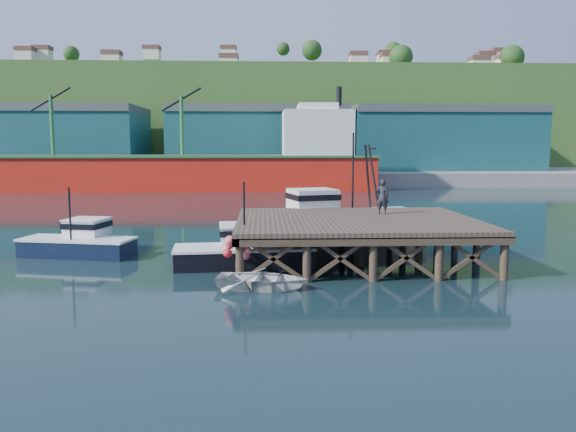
{
  "coord_description": "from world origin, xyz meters",
  "views": [
    {
      "loc": [
        0.82,
        -28.06,
        5.72
      ],
      "look_at": [
        2.14,
        2.0,
        2.01
      ],
      "focal_mm": 35.0,
      "sensor_mm": 36.0,
      "label": 1
    }
  ],
  "objects": [
    {
      "name": "warehouse_right",
      "position": [
        30.0,
        65.0,
        6.5
      ],
      "size": [
        30.0,
        16.0,
        9.0
      ],
      "primitive_type": "cube",
      "color": "#1B5059",
      "rests_on": "far_quay"
    },
    {
      "name": "warehouse_mid",
      "position": [
        0.0,
        65.0,
        6.5
      ],
      "size": [
        28.0,
        16.0,
        9.0
      ],
      "primitive_type": "cube",
      "color": "#1B5059",
      "rests_on": "far_quay"
    },
    {
      "name": "trawler",
      "position": [
        5.72,
        6.65,
        1.36
      ],
      "size": [
        10.43,
        6.04,
        6.59
      ],
      "rotation": [
        0.0,
        0.0,
        0.27
      ],
      "color": "tan",
      "rests_on": "ground"
    },
    {
      "name": "boat_navy",
      "position": [
        -8.93,
        1.77,
        0.74
      ],
      "size": [
        6.2,
        3.87,
        3.68
      ],
      "rotation": [
        0.0,
        0.0,
        -0.22
      ],
      "color": "black",
      "rests_on": "ground"
    },
    {
      "name": "far_quay",
      "position": [
        0.0,
        70.0,
        1.0
      ],
      "size": [
        160.0,
        40.0,
        2.0
      ],
      "primitive_type": "cube",
      "color": "gray",
      "rests_on": "ground"
    },
    {
      "name": "boat_black",
      "position": [
        -0.16,
        -1.14,
        0.76
      ],
      "size": [
        6.85,
        5.74,
        4.13
      ],
      "rotation": [
        0.0,
        0.0,
        0.08
      ],
      "color": "black",
      "rests_on": "ground"
    },
    {
      "name": "dockworker",
      "position": [
        7.25,
        1.89,
        3.06
      ],
      "size": [
        0.8,
        0.67,
        1.87
      ],
      "primitive_type": "imported",
      "rotation": [
        0.0,
        0.0,
        2.75
      ],
      "color": "black",
      "rests_on": "wharf"
    },
    {
      "name": "ground",
      "position": [
        0.0,
        0.0,
        0.0
      ],
      "size": [
        300.0,
        300.0,
        0.0
      ],
      "primitive_type": "plane",
      "color": "black",
      "rests_on": "ground"
    },
    {
      "name": "wharf",
      "position": [
        5.5,
        -0.19,
        1.94
      ],
      "size": [
        12.0,
        10.0,
        2.62
      ],
      "color": "brown",
      "rests_on": "ground"
    },
    {
      "name": "hillside",
      "position": [
        0.0,
        100.0,
        11.0
      ],
      "size": [
        220.0,
        50.0,
        22.0
      ],
      "primitive_type": "cube",
      "color": "#2D511E",
      "rests_on": "ground"
    },
    {
      "name": "warehouse_left",
      "position": [
        -35.0,
        65.0,
        6.5
      ],
      "size": [
        32.0,
        16.0,
        9.0
      ],
      "primitive_type": "cube",
      "color": "#1B5059",
      "rests_on": "far_quay"
    },
    {
      "name": "cargo_ship",
      "position": [
        -8.46,
        48.0,
        3.31
      ],
      "size": [
        55.5,
        10.0,
        13.75
      ],
      "color": "red",
      "rests_on": "ground"
    },
    {
      "name": "dinghy",
      "position": [
        0.72,
        -5.8,
        0.39
      ],
      "size": [
        4.31,
        3.52,
        0.78
      ],
      "primitive_type": "imported",
      "rotation": [
        0.0,
        0.0,
        1.33
      ],
      "color": "silver",
      "rests_on": "ground"
    }
  ]
}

